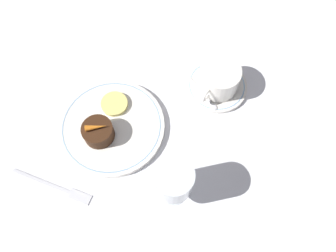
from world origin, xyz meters
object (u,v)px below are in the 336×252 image
wine_glass (173,181)px  fork (60,189)px  dinner_plate (112,126)px  dessert_cake (98,132)px  coffee_cup (219,78)px

wine_glass → fork: size_ratio=0.70×
wine_glass → dinner_plate: bearing=-102.4°
fork → dessert_cake: 0.15m
dinner_plate → coffee_cup: size_ratio=1.98×
dinner_plate → wine_glass: 0.22m
coffee_cup → wine_glass: size_ratio=0.94×
fork → dessert_cake: (-0.15, -0.00, 0.03)m
coffee_cup → dessert_cake: bearing=-29.5°
dinner_plate → fork: bearing=-1.0°
dinner_plate → wine_glass: wine_glass is taller
coffee_cup → wine_glass: (0.28, 0.06, 0.05)m
dinner_plate → coffee_cup: bearing=148.1°
wine_glass → dessert_cake: 0.22m
coffee_cup → fork: (0.42, -0.15, -0.04)m
coffee_cup → wine_glass: bearing=11.7°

